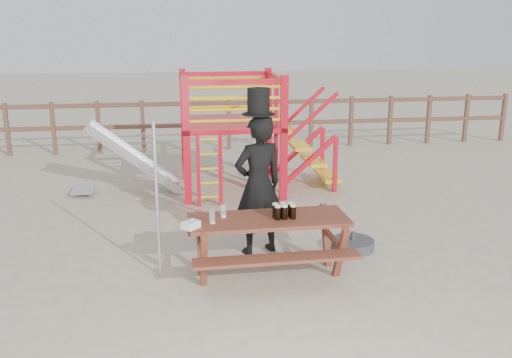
% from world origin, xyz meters
% --- Properties ---
extents(ground, '(60.00, 60.00, 0.00)m').
position_xyz_m(ground, '(0.00, 0.00, 0.00)').
color(ground, '#C3B398').
rests_on(ground, ground).
extents(back_fence, '(15.09, 0.09, 1.20)m').
position_xyz_m(back_fence, '(0.00, 7.00, 0.74)').
color(back_fence, brown).
rests_on(back_fence, ground).
extents(playground_fort, '(4.71, 1.84, 2.10)m').
position_xyz_m(playground_fort, '(0.12, 3.58, 1.07)').
color(playground_fort, red).
rests_on(playground_fort, ground).
extents(picnic_table, '(1.87, 1.31, 0.72)m').
position_xyz_m(picnic_table, '(0.25, -0.13, 0.45)').
color(picnic_table, brown).
rests_on(picnic_table, ground).
extents(man_with_hat, '(0.77, 0.63, 2.14)m').
position_xyz_m(man_with_hat, '(0.24, 0.59, 0.96)').
color(man_with_hat, black).
rests_on(man_with_hat, ground).
extents(metal_pole, '(0.04, 0.04, 1.85)m').
position_xyz_m(metal_pole, '(-1.02, 0.03, 0.93)').
color(metal_pole, '#B2B2B7').
rests_on(metal_pole, ground).
extents(parasol_base, '(0.56, 0.56, 0.24)m').
position_xyz_m(parasol_base, '(1.50, 0.50, 0.07)').
color(parasol_base, '#39393E').
rests_on(parasol_base, ground).
extents(paper_bag, '(0.23, 0.23, 0.08)m').
position_xyz_m(paper_bag, '(-0.65, -0.35, 0.76)').
color(paper_bag, white).
rests_on(paper_bag, picnic_table).
extents(stout_pints, '(0.26, 0.17, 0.17)m').
position_xyz_m(stout_pints, '(0.43, -0.16, 0.80)').
color(stout_pints, black).
rests_on(stout_pints, picnic_table).
extents(empty_glasses, '(0.21, 0.26, 0.15)m').
position_xyz_m(empty_glasses, '(-0.34, -0.12, 0.78)').
color(empty_glasses, silver).
rests_on(empty_glasses, picnic_table).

